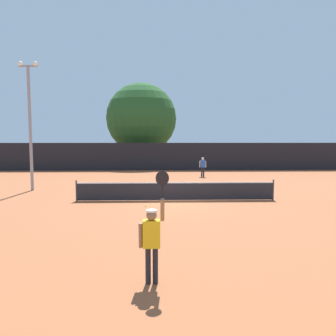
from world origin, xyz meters
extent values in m
plane|color=#9E5633|center=(0.00, 0.00, 0.00)|extent=(120.00, 120.00, 0.00)
cube|color=#232328|center=(0.00, 0.00, 0.48)|extent=(10.22, 0.03, 0.91)
cube|color=white|center=(0.00, 0.00, 0.93)|extent=(10.22, 0.04, 0.06)
cylinder|color=#333338|center=(-5.11, 0.00, 0.54)|extent=(0.08, 0.08, 1.07)
cylinder|color=#333338|center=(5.11, 0.00, 0.54)|extent=(0.08, 0.08, 1.07)
cube|color=black|center=(0.00, 16.26, 1.39)|extent=(39.55, 0.12, 2.77)
cube|color=yellow|center=(-1.05, -9.77, 1.13)|extent=(0.38, 0.22, 0.61)
sphere|color=#8C6647|center=(-1.05, -9.77, 1.54)|extent=(0.23, 0.23, 0.23)
cylinder|color=white|center=(-1.05, -9.77, 1.64)|extent=(0.24, 0.24, 0.04)
cylinder|color=black|center=(-1.13, -9.77, 0.41)|extent=(0.12, 0.12, 0.82)
cylinder|color=black|center=(-0.97, -9.77, 0.41)|extent=(0.12, 0.12, 0.82)
cylinder|color=#8C6647|center=(-1.29, -9.77, 1.10)|extent=(0.09, 0.17, 0.58)
cylinder|color=#8C6647|center=(-0.81, -9.69, 1.64)|extent=(0.09, 0.32, 0.56)
cylinder|color=black|center=(-0.81, -9.63, 2.04)|extent=(0.04, 0.11, 0.28)
ellipsoid|color=black|center=(-0.81, -9.57, 2.33)|extent=(0.30, 0.13, 0.36)
cube|color=blue|center=(2.83, 10.53, 1.09)|extent=(0.38, 0.22, 0.59)
sphere|color=beige|center=(2.83, 10.53, 1.49)|extent=(0.22, 0.22, 0.22)
cylinder|color=white|center=(2.83, 10.53, 1.58)|extent=(0.24, 0.24, 0.04)
cylinder|color=black|center=(2.75, 10.53, 0.40)|extent=(0.12, 0.12, 0.79)
cylinder|color=black|center=(2.91, 10.53, 0.40)|extent=(0.12, 0.12, 0.79)
cylinder|color=beige|center=(2.59, 10.53, 1.06)|extent=(0.09, 0.17, 0.56)
cylinder|color=beige|center=(3.07, 10.53, 1.06)|extent=(0.09, 0.16, 0.56)
sphere|color=#CCE033|center=(-1.50, -1.51, 0.03)|extent=(0.07, 0.07, 0.07)
cylinder|color=gray|center=(-8.72, 3.60, 3.75)|extent=(0.18, 0.18, 7.50)
cube|color=gray|center=(-8.72, 3.60, 7.55)|extent=(1.10, 0.10, 0.10)
sphere|color=#F2EDCC|center=(-9.17, 3.60, 7.68)|extent=(0.28, 0.28, 0.28)
sphere|color=#F2EDCC|center=(-8.27, 3.60, 7.68)|extent=(0.28, 0.28, 0.28)
cylinder|color=brown|center=(-2.87, 21.94, 1.24)|extent=(0.56, 0.56, 2.47)
sphere|color=#235123|center=(-2.87, 21.94, 5.54)|extent=(8.17, 8.17, 8.17)
cube|color=white|center=(-2.94, 23.15, 0.60)|extent=(2.04, 4.26, 0.90)
cube|color=#2D333D|center=(-2.94, 22.85, 1.37)|extent=(1.77, 2.26, 0.64)
cylinder|color=black|center=(-3.79, 24.55, 0.30)|extent=(0.22, 0.60, 0.60)
cylinder|color=black|center=(-2.09, 24.55, 0.30)|extent=(0.22, 0.60, 0.60)
cylinder|color=black|center=(-3.79, 21.75, 0.30)|extent=(0.22, 0.60, 0.60)
cylinder|color=black|center=(-2.09, 21.75, 0.30)|extent=(0.22, 0.60, 0.60)
camera|label=1|loc=(-0.89, -16.82, 3.22)|focal=35.11mm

